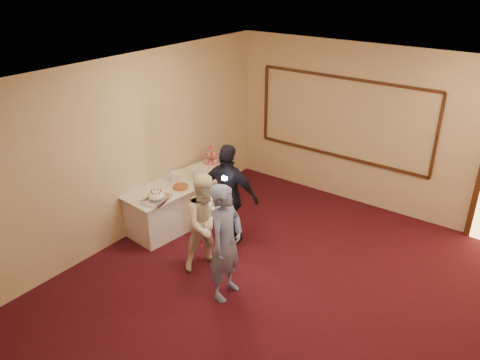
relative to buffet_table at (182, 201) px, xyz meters
name	(u,v)px	position (x,y,z in m)	size (l,w,h in m)	color
floor	(276,304)	(2.58, -0.95, -0.39)	(7.00, 7.00, 0.00)	black
room_walls	(282,169)	(2.58, -0.95, 1.64)	(6.04, 7.04, 3.02)	beige
wall_molding	(343,119)	(1.78, 2.52, 1.21)	(3.45, 0.04, 1.55)	#34180F
buffet_table	(182,201)	(0.00, 0.00, 0.00)	(1.06, 2.25, 0.77)	silver
pavlova_tray	(157,197)	(0.18, -0.77, 0.46)	(0.40, 0.50, 0.17)	silver
cupcake_stand	(211,155)	(-0.11, 0.96, 0.54)	(0.30, 0.30, 0.43)	#D54F73
plate_stack_a	(176,177)	(-0.08, -0.04, 0.47)	(0.20, 0.20, 0.17)	white
plate_stack_b	(198,173)	(0.13, 0.31, 0.47)	(0.21, 0.21, 0.18)	white
tart	(181,187)	(0.18, -0.21, 0.41)	(0.29, 0.29, 0.06)	white
man	(226,242)	(1.88, -1.16, 0.46)	(0.62, 0.41, 1.70)	#788BCB
woman	(207,222)	(1.25, -0.80, 0.38)	(0.75, 0.58, 1.53)	white
guest	(229,196)	(1.11, -0.09, 0.48)	(1.01, 0.42, 1.73)	black
camera_flash	(224,178)	(1.24, -0.36, 0.93)	(0.07, 0.04, 0.05)	white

